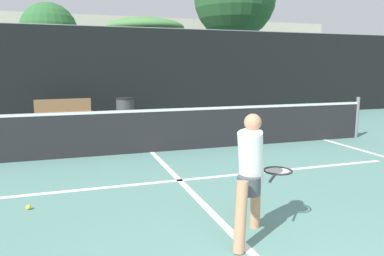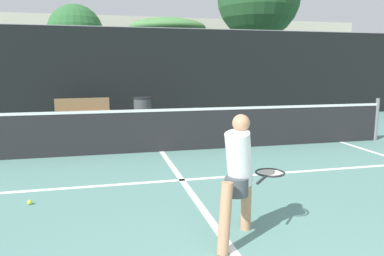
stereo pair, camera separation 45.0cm
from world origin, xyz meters
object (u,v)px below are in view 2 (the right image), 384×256
(player_practicing, at_px, (239,173))
(courtside_bench, at_px, (83,111))
(trash_bin, at_px, (143,110))
(parked_car, at_px, (221,96))

(player_practicing, relative_size, courtside_bench, 0.80)
(trash_bin, bearing_deg, player_practicing, -89.29)
(trash_bin, bearing_deg, courtside_bench, 176.37)
(courtside_bench, xyz_separation_m, parked_car, (5.52, 2.86, 0.15))
(player_practicing, distance_m, trash_bin, 8.60)
(courtside_bench, height_order, trash_bin, trash_bin)
(player_practicing, distance_m, parked_car, 12.09)
(player_practicing, distance_m, courtside_bench, 8.94)
(player_practicing, bearing_deg, trash_bin, 42.22)
(player_practicing, relative_size, parked_car, 0.34)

